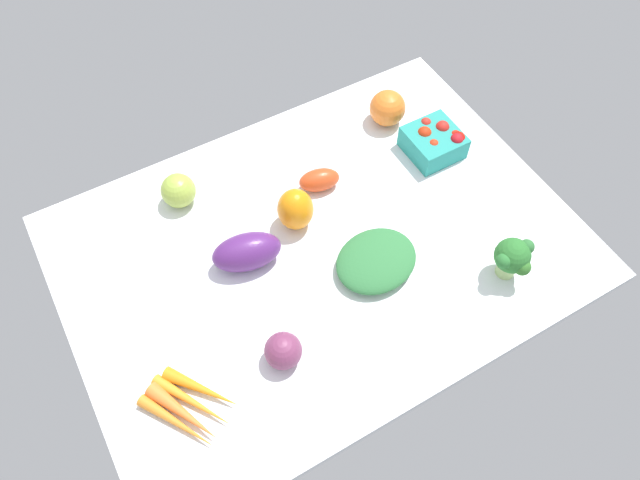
# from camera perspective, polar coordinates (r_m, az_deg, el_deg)

# --- Properties ---
(tablecloth) EXTENTS (1.04, 0.76, 0.02)m
(tablecloth) POSITION_cam_1_polar(r_m,az_deg,el_deg) (1.28, 0.00, -0.74)
(tablecloth) COLOR white
(tablecloth) RESTS_ON ground
(red_onion_near_basket) EXTENTS (0.07, 0.07, 0.07)m
(red_onion_near_basket) POSITION_cam_1_polar(r_m,az_deg,el_deg) (1.12, -3.46, -10.29)
(red_onion_near_basket) COLOR #753458
(red_onion_near_basket) RESTS_ON tablecloth
(roma_tomato) EXTENTS (0.10, 0.07, 0.05)m
(roma_tomato) POSITION_cam_1_polar(r_m,az_deg,el_deg) (1.34, -0.07, 5.63)
(roma_tomato) COLOR #D0461F
(roma_tomato) RESTS_ON tablecloth
(eggplant) EXTENTS (0.15, 0.11, 0.08)m
(eggplant) POSITION_cam_1_polar(r_m,az_deg,el_deg) (1.23, -6.86, -1.11)
(eggplant) COLOR #56266F
(eggplant) RESTS_ON tablecloth
(heirloom_tomato_green) EXTENTS (0.07, 0.07, 0.07)m
(heirloom_tomato_green) POSITION_cam_1_polar(r_m,az_deg,el_deg) (1.34, -13.09, 4.52)
(heirloom_tomato_green) COLOR #99B543
(heirloom_tomato_green) RESTS_ON tablecloth
(berry_basket) EXTENTS (0.12, 0.12, 0.07)m
(berry_basket) POSITION_cam_1_polar(r_m,az_deg,el_deg) (1.43, 10.68, 9.06)
(berry_basket) COLOR teal
(berry_basket) RESTS_ON tablecloth
(carrot_bunch) EXTENTS (0.17, 0.18, 0.03)m
(carrot_bunch) POSITION_cam_1_polar(r_m,az_deg,el_deg) (1.13, -12.15, -14.97)
(carrot_bunch) COLOR orange
(carrot_bunch) RESTS_ON tablecloth
(broccoli_head) EXTENTS (0.09, 0.08, 0.10)m
(broccoli_head) POSITION_cam_1_polar(r_m,az_deg,el_deg) (1.24, 17.56, -1.57)
(broccoli_head) COLOR #A2C476
(broccoli_head) RESTS_ON tablecloth
(heirloom_tomato_orange) EXTENTS (0.09, 0.09, 0.09)m
(heirloom_tomato_orange) POSITION_cam_1_polar(r_m,az_deg,el_deg) (1.47, 6.32, 12.15)
(heirloom_tomato_orange) COLOR orange
(heirloom_tomato_orange) RESTS_ON tablecloth
(bell_pepper_orange) EXTENTS (0.10, 0.10, 0.10)m
(bell_pepper_orange) POSITION_cam_1_polar(r_m,az_deg,el_deg) (1.26, -2.31, 2.89)
(bell_pepper_orange) COLOR orange
(bell_pepper_orange) RESTS_ON tablecloth
(leafy_greens_clump) EXTENTS (0.20, 0.17, 0.04)m
(leafy_greens_clump) POSITION_cam_1_polar(r_m,az_deg,el_deg) (1.23, 5.27, -1.93)
(leafy_greens_clump) COLOR #2F733C
(leafy_greens_clump) RESTS_ON tablecloth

